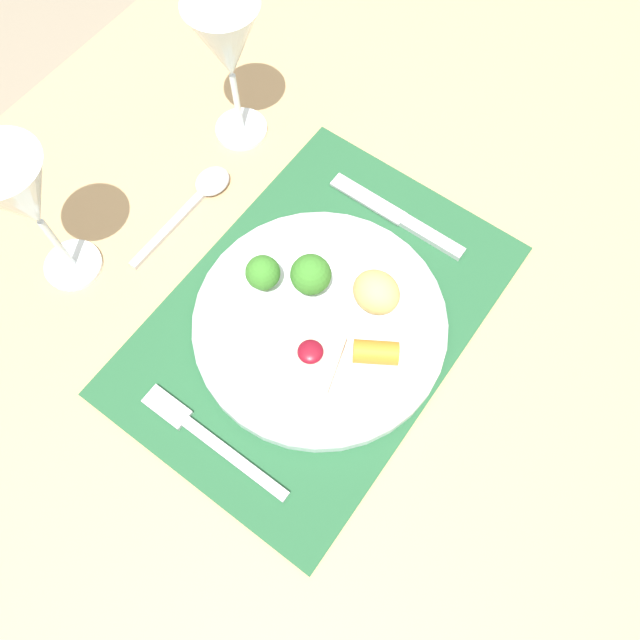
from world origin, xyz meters
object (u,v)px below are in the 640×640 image
object	(u,v)px
knife	(405,221)
spoon	(201,193)
fork	(205,436)
wine_glass_far	(22,198)
dinner_plate	(321,320)
wine_glass_near	(227,46)

from	to	relation	value
knife	spoon	xyz separation A→B (m)	(-0.12, 0.23, -0.00)
fork	wine_glass_far	distance (m)	0.30
fork	knife	world-z (taller)	knife
wine_glass_far	fork	bearing A→B (deg)	-104.10
spoon	fork	bearing A→B (deg)	-137.96
dinner_plate	wine_glass_far	size ratio (longest dim) A/B	1.45
dinner_plate	spoon	xyz separation A→B (m)	(0.06, 0.23, -0.01)
wine_glass_near	wine_glass_far	distance (m)	0.28
dinner_plate	fork	xyz separation A→B (m)	(-0.18, 0.02, -0.01)
fork	spoon	bearing A→B (deg)	42.26
wine_glass_near	wine_glass_far	xyz separation A→B (m)	(-0.28, 0.03, 0.00)
fork	knife	xyz separation A→B (m)	(0.35, -0.03, 0.00)
wine_glass_near	spoon	bearing A→B (deg)	-167.48
spoon	wine_glass_far	bearing A→B (deg)	161.71
fork	wine_glass_near	bearing A→B (deg)	34.75
dinner_plate	wine_glass_near	bearing A→B (deg)	56.44
dinner_plate	wine_glass_far	xyz separation A→B (m)	(-0.11, 0.28, 0.12)
dinner_plate	wine_glass_near	distance (m)	0.32
knife	wine_glass_far	xyz separation A→B (m)	(-0.28, 0.29, 0.14)
fork	wine_glass_near	distance (m)	0.43
dinner_plate	wine_glass_far	distance (m)	0.33
wine_glass_far	dinner_plate	bearing A→B (deg)	-68.85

